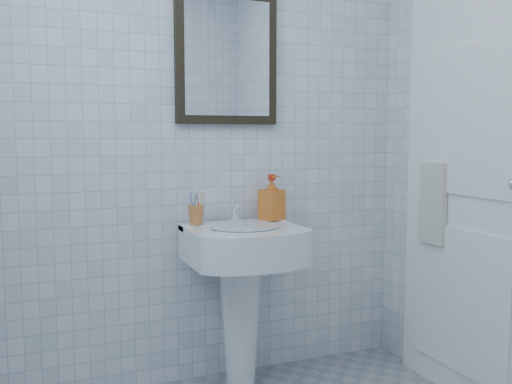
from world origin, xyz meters
name	(u,v)px	position (x,y,z in m)	size (l,w,h in m)	color
wall_back	(190,122)	(0.00, 1.20, 1.25)	(2.20, 0.02, 2.50)	white
washbasin	(242,280)	(0.18, 0.98, 0.53)	(0.51, 0.37, 0.79)	white
faucet	(235,213)	(0.18, 1.08, 0.82)	(0.04, 0.10, 0.11)	white
toothbrush_cup	(196,215)	(-0.01, 1.08, 0.82)	(0.07, 0.07, 0.09)	#CA7136
soap_dispenser	(272,198)	(0.37, 1.09, 0.89)	(0.10, 0.10, 0.22)	#D04A14
wall_mirror	(227,58)	(0.18, 1.18, 1.55)	(0.50, 0.04, 0.62)	black
bathroom_door	(469,178)	(1.08, 0.55, 1.00)	(0.04, 0.80, 2.00)	white
towel_ring	(438,165)	(1.06, 0.73, 1.05)	(0.18, 0.18, 0.01)	white
hand_towel	(433,203)	(1.04, 0.73, 0.87)	(0.03, 0.16, 0.38)	beige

